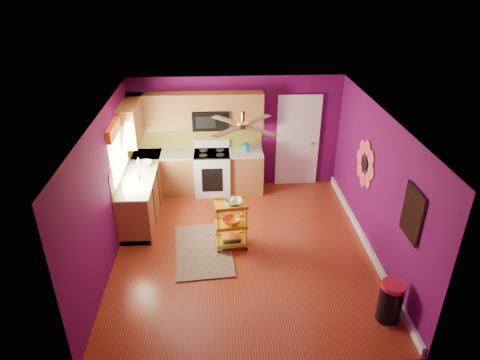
{
  "coord_description": "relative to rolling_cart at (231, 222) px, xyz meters",
  "views": [
    {
      "loc": [
        -0.39,
        -6.22,
        4.66
      ],
      "look_at": [
        -0.04,
        0.4,
        1.19
      ],
      "focal_mm": 32.0,
      "sensor_mm": 36.0,
      "label": 1
    }
  ],
  "objects": [
    {
      "name": "toaster",
      "position": [
        0.61,
        2.08,
        0.52
      ],
      "size": [
        0.22,
        0.15,
        0.18
      ],
      "primitive_type": "cube",
      "color": "beige",
      "rests_on": "lower_cabinets"
    },
    {
      "name": "right_wall_art",
      "position": [
        2.44,
        -0.43,
        0.93
      ],
      "size": [
        0.04,
        2.74,
        1.04
      ],
      "color": "black",
      "rests_on": "ground"
    },
    {
      "name": "upper_cabinetry",
      "position": [
        -1.03,
        2.08,
        1.29
      ],
      "size": [
        2.8,
        2.3,
        1.26
      ],
      "color": "brown",
      "rests_on": "ground"
    },
    {
      "name": "panel_door",
      "position": [
        1.56,
        2.37,
        0.51
      ],
      "size": [
        0.95,
        0.11,
        2.15
      ],
      "color": "white",
      "rests_on": "ground"
    },
    {
      "name": "electric_range",
      "position": [
        -0.34,
        2.08,
        -0.03
      ],
      "size": [
        0.76,
        0.66,
        1.13
      ],
      "color": "white",
      "rests_on": "ground"
    },
    {
      "name": "ground",
      "position": [
        0.21,
        -0.1,
        -0.51
      ],
      "size": [
        5.0,
        5.0,
        0.0
      ],
      "primitive_type": "plane",
      "color": "maroon",
      "rests_on": "ground"
    },
    {
      "name": "counter_dish",
      "position": [
        -1.67,
        1.54,
        0.46
      ],
      "size": [
        0.28,
        0.28,
        0.07
      ],
      "primitive_type": "imported",
      "color": "white",
      "rests_on": "lower_cabinets"
    },
    {
      "name": "counter_cup",
      "position": [
        -1.81,
        0.97,
        0.47
      ],
      "size": [
        0.11,
        0.11,
        0.09
      ],
      "primitive_type": "imported",
      "color": "white",
      "rests_on": "lower_cabinets"
    },
    {
      "name": "soap_bottle_a",
      "position": [
        -1.75,
        0.93,
        0.53
      ],
      "size": [
        0.09,
        0.09,
        0.2
      ],
      "primitive_type": "imported",
      "color": "#EA3F72",
      "rests_on": "lower_cabinets"
    },
    {
      "name": "lower_cabinets",
      "position": [
        -1.14,
        1.72,
        -0.08
      ],
      "size": [
        2.81,
        2.31,
        0.94
      ],
      "color": "brown",
      "rests_on": "ground"
    },
    {
      "name": "left_window",
      "position": [
        -2.01,
        0.95,
        1.22
      ],
      "size": [
        0.08,
        1.35,
        1.08
      ],
      "color": "white",
      "rests_on": "ground"
    },
    {
      "name": "trash_can",
      "position": [
        2.19,
        -1.87,
        -0.19
      ],
      "size": [
        0.38,
        0.39,
        0.64
      ],
      "color": "black",
      "rests_on": "ground"
    },
    {
      "name": "ceiling_fan",
      "position": [
        0.21,
        0.1,
        1.78
      ],
      "size": [
        1.01,
        1.01,
        0.26
      ],
      "color": "#BF8C3F",
      "rests_on": "ground"
    },
    {
      "name": "shag_rug",
      "position": [
        -0.51,
        -0.1,
        -0.5
      ],
      "size": [
        1.11,
        1.67,
        0.02
      ],
      "primitive_type": "cube",
      "rotation": [
        0.0,
        0.0,
        0.08
      ],
      "color": "black",
      "rests_on": "ground"
    },
    {
      "name": "teal_kettle",
      "position": [
        0.39,
        2.13,
        0.51
      ],
      "size": [
        0.18,
        0.18,
        0.21
      ],
      "color": "teal",
      "rests_on": "lower_cabinets"
    },
    {
      "name": "soap_bottle_b",
      "position": [
        -1.81,
        1.58,
        0.5
      ],
      "size": [
        0.12,
        0.12,
        0.15
      ],
      "primitive_type": "imported",
      "color": "white",
      "rests_on": "lower_cabinets"
    },
    {
      "name": "room_envelope",
      "position": [
        0.23,
        -0.1,
        1.12
      ],
      "size": [
        4.54,
        5.04,
        2.52
      ],
      "color": "#540948",
      "rests_on": "ground"
    },
    {
      "name": "rolling_cart",
      "position": [
        0.0,
        0.0,
        0.0
      ],
      "size": [
        0.59,
        0.46,
        1.0
      ],
      "color": "gold",
      "rests_on": "ground"
    }
  ]
}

